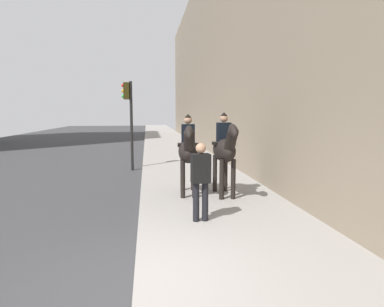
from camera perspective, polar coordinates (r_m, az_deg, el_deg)
The scene contains 5 objects.
sidewalk_slab at distance 5.25m, azimuth 13.33°, elevation -20.19°, with size 120.00×3.94×0.12m, color gray.
mounted_horse_near at distance 9.19m, azimuth -0.67°, elevation 0.59°, with size 2.15×0.71×2.31m.
mounted_horse_far at distance 9.10m, azimuth 5.75°, elevation 0.77°, with size 2.15×0.60×2.36m.
pedestrian_greeting at distance 6.96m, azimuth 1.54°, elevation -4.10°, with size 0.29×0.42×1.70m.
traffic_light_near_curb at distance 14.02m, azimuth -11.00°, elevation 7.32°, with size 0.20×0.44×3.77m.
Camera 1 is at (-4.33, -0.22, 2.45)m, focal length 30.36 mm.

